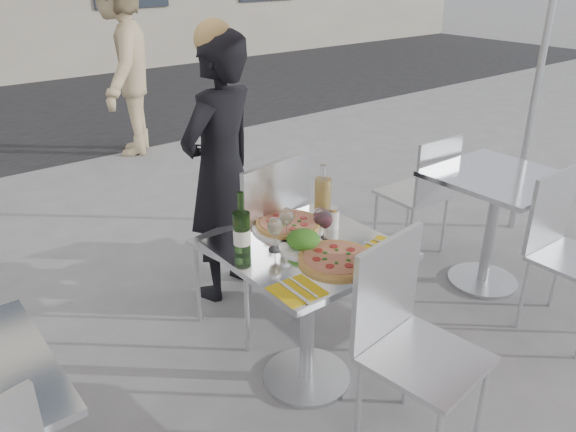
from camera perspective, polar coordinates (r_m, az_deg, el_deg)
ground at (r=2.95m, az=1.88°, el=-16.16°), size 80.00×80.00×0.00m
main_table at (r=2.63m, az=2.04°, el=-7.25°), size 0.72×0.72×0.75m
side_table_right at (r=3.67m, az=20.25°, el=0.90°), size 0.72×0.72×0.75m
chair_far at (r=2.97m, az=-2.84°, el=-1.60°), size 0.54×0.55×1.03m
chair_near at (r=2.37m, az=11.99°, el=-11.37°), size 0.48×0.49×0.94m
side_chair_rfar at (r=3.91m, az=13.59°, el=2.92°), size 0.42×0.43×0.88m
side_chair_rnear at (r=3.40m, az=26.30°, el=-2.30°), size 0.41×0.43×0.90m
woman_diner at (r=3.31m, az=-6.84°, el=4.57°), size 0.67×0.55×1.60m
pedestrian_b at (r=6.18m, az=-16.39°, el=14.67°), size 1.26×1.41×1.89m
pizza_near at (r=2.41m, az=4.95°, el=-4.34°), size 0.33×0.33×0.02m
pizza_far at (r=2.69m, az=-0.00°, el=-0.89°), size 0.35×0.35×0.03m
salad_plate at (r=2.50m, az=1.56°, el=-2.55°), size 0.22×0.22×0.09m
wine_bottle at (r=2.41m, az=-4.72°, el=-1.57°), size 0.07×0.08×0.29m
carafe at (r=2.73m, az=3.55°, el=1.78°), size 0.08×0.08×0.29m
sugar_shaker at (r=2.68m, az=4.52°, el=-0.18°), size 0.06×0.06×0.11m
wineglass_white_a at (r=2.45m, az=-1.33°, el=-1.19°), size 0.07×0.07×0.16m
wineglass_white_b at (r=2.54m, az=-0.15°, el=-0.15°), size 0.07×0.07×0.16m
wineglass_red_a at (r=2.52m, az=3.79°, el=-0.48°), size 0.07×0.07×0.16m
wineglass_red_b at (r=2.55m, az=3.32°, el=-0.15°), size 0.07×0.07×0.16m
napkin_left at (r=2.21m, az=0.89°, el=-7.55°), size 0.19×0.20×0.01m
napkin_right at (r=2.55m, az=10.02°, el=-3.18°), size 0.22×0.22×0.01m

